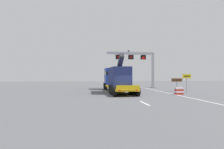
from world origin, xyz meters
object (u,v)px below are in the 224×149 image
(overhead_lane_gantry, at_px, (138,60))
(exit_sign_yellow, at_px, (187,79))
(tourist_info_sign_brown, at_px, (177,81))
(heavy_haul_truck_yellow, at_px, (116,78))
(crash_barrier_striped, at_px, (179,91))

(overhead_lane_gantry, height_order, exit_sign_yellow, overhead_lane_gantry)
(exit_sign_yellow, relative_size, tourist_info_sign_brown, 1.31)
(heavy_haul_truck_yellow, bearing_deg, tourist_info_sign_brown, -10.76)
(exit_sign_yellow, bearing_deg, overhead_lane_gantry, 108.35)
(overhead_lane_gantry, height_order, tourist_info_sign_brown, overhead_lane_gantry)
(overhead_lane_gantry, bearing_deg, tourist_info_sign_brown, -68.14)
(exit_sign_yellow, bearing_deg, heavy_haul_truck_yellow, 155.32)
(overhead_lane_gantry, relative_size, crash_barrier_striped, 9.19)
(tourist_info_sign_brown, height_order, crash_barrier_striped, tourist_info_sign_brown)
(overhead_lane_gantry, xyz_separation_m, crash_barrier_striped, (1.72, -13.10, -4.99))
(overhead_lane_gantry, bearing_deg, exit_sign_yellow, -71.65)
(heavy_haul_truck_yellow, bearing_deg, exit_sign_yellow, -24.68)
(heavy_haul_truck_yellow, height_order, tourist_info_sign_brown, heavy_haul_truck_yellow)
(overhead_lane_gantry, distance_m, tourist_info_sign_brown, 10.27)
(exit_sign_yellow, distance_m, crash_barrier_striped, 3.08)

